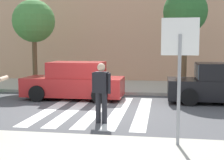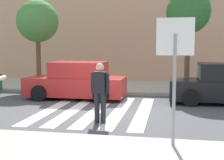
{
  "view_description": "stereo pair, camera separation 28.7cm",
  "coord_description": "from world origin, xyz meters",
  "views": [
    {
      "loc": [
        2.18,
        -10.18,
        2.22
      ],
      "look_at": [
        0.6,
        -0.2,
        1.1
      ],
      "focal_mm": 50.0,
      "sensor_mm": 36.0,
      "label": 1
    },
    {
      "loc": [
        2.46,
        -10.14,
        2.22
      ],
      "look_at": [
        0.6,
        -0.2,
        1.1
      ],
      "focal_mm": 50.0,
      "sensor_mm": 36.0,
      "label": 2
    }
  ],
  "objects": [
    {
      "name": "sidewalk_far",
      "position": [
        0.0,
        6.0,
        0.07
      ],
      "size": [
        60.0,
        4.8,
        0.14
      ],
      "primitive_type": "cube",
      "color": "#B2AD9E",
      "rests_on": "ground"
    },
    {
      "name": "street_tree_center",
      "position": [
        3.21,
        4.41,
        3.69
      ],
      "size": [
        1.98,
        1.98,
        4.59
      ],
      "color": "brown",
      "rests_on": "sidewalk_far"
    },
    {
      "name": "parked_car_red",
      "position": [
        -1.37,
        2.3,
        0.73
      ],
      "size": [
        4.1,
        1.92,
        1.55
      ],
      "color": "red",
      "rests_on": "ground"
    },
    {
      "name": "crosswalk_stripe_4",
      "position": [
        1.6,
        0.2,
        0.0
      ],
      "size": [
        0.44,
        5.2,
        0.01
      ],
      "primitive_type": "cube",
      "color": "silver",
      "rests_on": "ground"
    },
    {
      "name": "building_facade_far",
      "position": [
        0.0,
        10.4,
        2.78
      ],
      "size": [
        56.0,
        4.0,
        5.56
      ],
      "primitive_type": "cube",
      "color": "tan",
      "rests_on": "ground"
    },
    {
      "name": "crosswalk_stripe_3",
      "position": [
        0.8,
        0.2,
        0.0
      ],
      "size": [
        0.44,
        5.2,
        0.01
      ],
      "primitive_type": "cube",
      "color": "silver",
      "rests_on": "ground"
    },
    {
      "name": "pedestrian_crossing",
      "position": [
        0.5,
        -1.55,
        0.97
      ],
      "size": [
        0.57,
        0.32,
        1.72
      ],
      "color": "#232328",
      "rests_on": "ground"
    },
    {
      "name": "crosswalk_stripe_0",
      "position": [
        -1.6,
        0.2,
        0.0
      ],
      "size": [
        0.44,
        5.2,
        0.01
      ],
      "primitive_type": "cube",
      "color": "silver",
      "rests_on": "ground"
    },
    {
      "name": "ground_plane",
      "position": [
        0.0,
        0.0,
        0.0
      ],
      "size": [
        120.0,
        120.0,
        0.0
      ],
      "primitive_type": "plane",
      "color": "#4C4C4F"
    },
    {
      "name": "street_tree_west",
      "position": [
        -4.2,
        4.92,
        3.42
      ],
      "size": [
        2.13,
        2.13,
        4.37
      ],
      "color": "brown",
      "rests_on": "sidewalk_far"
    },
    {
      "name": "stop_sign",
      "position": [
        2.55,
        -3.65,
        2.07
      ],
      "size": [
        0.76,
        0.08,
        2.64
      ],
      "color": "gray",
      "rests_on": "sidewalk_near"
    },
    {
      "name": "parked_car_black",
      "position": [
        4.54,
        2.3,
        0.73
      ],
      "size": [
        4.1,
        1.92,
        1.55
      ],
      "color": "black",
      "rests_on": "ground"
    },
    {
      "name": "crosswalk_stripe_1",
      "position": [
        -0.8,
        0.2,
        0.0
      ],
      "size": [
        0.44,
        5.2,
        0.01
      ],
      "primitive_type": "cube",
      "color": "silver",
      "rests_on": "ground"
    },
    {
      "name": "crosswalk_stripe_2",
      "position": [
        0.0,
        0.2,
        0.0
      ],
      "size": [
        0.44,
        5.2,
        0.01
      ],
      "primitive_type": "cube",
      "color": "silver",
      "rests_on": "ground"
    }
  ]
}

